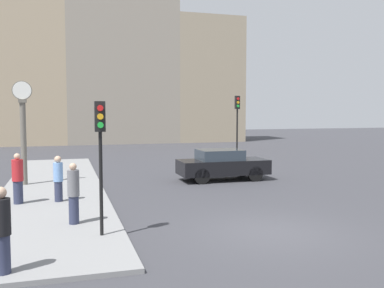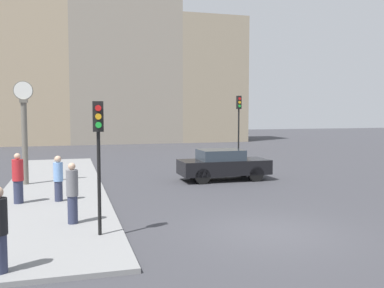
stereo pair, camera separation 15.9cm
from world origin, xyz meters
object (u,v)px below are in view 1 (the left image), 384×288
at_px(pedestrian_blue_stripe, 58,178).
at_px(pedestrian_red_top, 18,179).
at_px(traffic_light_far, 237,117).
at_px(pedestrian_grey_jacket, 74,193).
at_px(sedan_car, 222,164).
at_px(street_clock, 23,131).
at_px(pedestrian_black_jacket, 2,230).
at_px(traffic_light_near, 100,139).

relative_size(pedestrian_blue_stripe, pedestrian_red_top, 0.93).
distance_m(traffic_light_far, pedestrian_grey_jacket, 14.41).
bearing_deg(sedan_car, pedestrian_red_top, -159.03).
bearing_deg(street_clock, sedan_car, -4.59).
bearing_deg(sedan_car, pedestrian_grey_jacket, -136.45).
xyz_separation_m(pedestrian_black_jacket, pedestrian_grey_jacket, (1.41, 3.42, 0.01)).
xyz_separation_m(traffic_light_far, pedestrian_grey_jacket, (-9.40, -10.74, -1.98)).
distance_m(sedan_car, pedestrian_red_top, 9.31).
relative_size(traffic_light_far, pedestrian_red_top, 2.40).
height_order(traffic_light_near, pedestrian_red_top, traffic_light_near).
height_order(sedan_car, street_clock, street_clock).
distance_m(traffic_light_far, pedestrian_black_jacket, 17.93).
bearing_deg(pedestrian_blue_stripe, sedan_car, 24.38).
xyz_separation_m(traffic_light_near, traffic_light_far, (8.75, 12.09, 0.39)).
xyz_separation_m(traffic_light_far, pedestrian_black_jacket, (-10.81, -14.16, -1.98)).
height_order(traffic_light_far, pedestrian_grey_jacket, traffic_light_far).
xyz_separation_m(traffic_light_near, pedestrian_red_top, (-2.42, 4.60, -1.59)).
height_order(pedestrian_grey_jacket, pedestrian_red_top, pedestrian_red_top).
xyz_separation_m(traffic_light_near, pedestrian_black_jacket, (-2.06, -2.07, -1.59)).
relative_size(pedestrian_blue_stripe, pedestrian_grey_jacket, 0.93).
relative_size(pedestrian_black_jacket, pedestrian_red_top, 0.99).
relative_size(traffic_light_far, street_clock, 0.94).
bearing_deg(traffic_light_far, traffic_light_near, -125.90).
bearing_deg(pedestrian_grey_jacket, traffic_light_near, -64.20).
xyz_separation_m(sedan_car, pedestrian_black_jacket, (-8.33, -10.01, 0.22)).
bearing_deg(pedestrian_grey_jacket, pedestrian_black_jacket, -112.38).
bearing_deg(pedestrian_red_top, traffic_light_near, -62.29).
bearing_deg(pedestrian_blue_stripe, traffic_light_far, 37.26).
distance_m(sedan_car, pedestrian_grey_jacket, 9.55).
xyz_separation_m(street_clock, pedestrian_black_jacket, (0.48, -10.71, -1.46)).
bearing_deg(street_clock, traffic_light_far, 16.97).
height_order(traffic_light_near, traffic_light_far, traffic_light_far).
xyz_separation_m(street_clock, pedestrian_grey_jacket, (1.89, -7.29, -1.46)).
bearing_deg(pedestrian_blue_stripe, pedestrian_red_top, 179.48).
bearing_deg(sedan_car, traffic_light_far, 59.16).
xyz_separation_m(traffic_light_far, pedestrian_red_top, (-11.17, -7.48, -1.98)).
distance_m(traffic_light_far, street_clock, 11.82).
relative_size(traffic_light_far, pedestrian_blue_stripe, 2.59).
height_order(sedan_car, pedestrian_red_top, pedestrian_red_top).
xyz_separation_m(pedestrian_blue_stripe, pedestrian_red_top, (-1.32, 0.01, 0.05)).
height_order(sedan_car, traffic_light_far, traffic_light_far).
distance_m(traffic_light_near, pedestrian_grey_jacket, 2.18).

